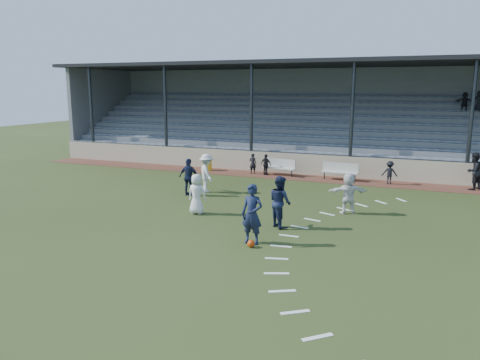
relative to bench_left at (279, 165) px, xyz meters
name	(u,v)px	position (x,y,z in m)	size (l,w,h in m)	color
ground	(214,227)	(0.89, -10.71, -0.58)	(90.00, 90.00, 0.00)	#2D3C18
cinder_track	(293,177)	(0.89, -0.21, -0.57)	(34.00, 2.00, 0.02)	#552E22
retaining_wall	(298,164)	(0.89, 0.84, 0.02)	(34.00, 0.18, 1.20)	#C4B696
bench_left	(279,165)	(0.00, 0.00, 0.00)	(2.04, 0.80, 0.95)	beige
bench_right	(340,170)	(3.55, -0.11, 0.00)	(2.02, 0.56, 0.95)	beige
trash_bin	(208,164)	(-4.54, -0.13, -0.20)	(0.46, 0.46, 0.73)	yellow
football	(251,244)	(2.95, -12.30, -0.46)	(0.25, 0.25, 0.25)	#C43B0B
player_white_lead	(197,194)	(-0.53, -9.34, 0.24)	(0.80, 0.52, 1.64)	silver
player_navy_lead	(252,214)	(2.84, -11.93, 0.41)	(0.72, 0.48, 1.99)	#161E3C
player_navy_mid	(280,202)	(3.12, -9.78, 0.37)	(0.92, 0.72, 1.90)	#161E3C
player_white_wing	(207,173)	(-1.95, -5.56, 0.36)	(1.22, 0.70, 1.88)	silver
player_navy_wing	(189,177)	(-2.40, -6.53, 0.30)	(1.03, 0.43, 1.76)	#161E3C
player_white_back	(348,193)	(5.12, -6.95, 0.26)	(1.57, 0.50, 1.69)	silver
official	(474,171)	(10.15, -0.10, 0.37)	(0.91, 0.71, 1.87)	black
sub_left_near	(253,164)	(-1.57, -0.18, 0.04)	(0.44, 0.29, 1.21)	black
sub_left_far	(266,165)	(-0.72, -0.27, 0.05)	(0.72, 0.30, 1.22)	black
sub_right	(390,172)	(6.17, -0.25, 0.05)	(0.79, 0.46, 1.23)	black
grandstand	(317,130)	(0.90, 5.55, 1.62)	(34.60, 9.00, 6.61)	gray
penalty_arc	(325,240)	(5.01, -10.71, -0.58)	(3.89, 14.63, 0.01)	white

